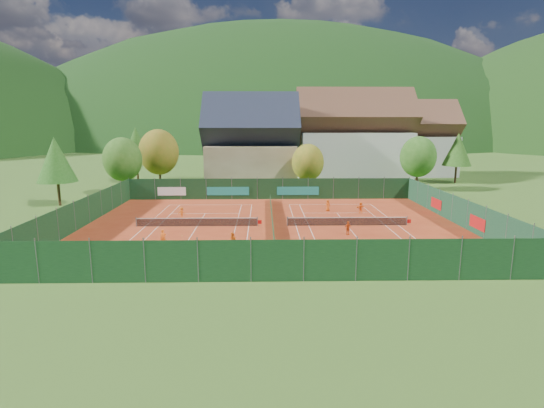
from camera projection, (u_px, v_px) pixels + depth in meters
The scene contains 34 objects.
ground at pixel (272, 226), 45.12m from camera, with size 600.00×600.00×0.00m, color #32591B.
clay_pad at pixel (272, 226), 45.12m from camera, with size 40.00×32.00×0.01m, color #9F3317.
court_markings_left at pixel (197, 226), 44.96m from camera, with size 11.03×23.83×0.00m.
court_markings_right at pixel (347, 225), 45.28m from camera, with size 11.03×23.83×0.00m.
tennis_net_left at pixel (198, 222), 44.87m from camera, with size 13.30×0.10×1.02m.
tennis_net_right at pixel (349, 221), 45.19m from camera, with size 13.30×0.10×1.02m.
court_divider at pixel (272, 221), 45.03m from camera, with size 0.03×28.80×1.00m.
fence_north at pixel (267, 189), 60.53m from camera, with size 40.00×0.10×3.00m.
fence_south at pixel (277, 261), 29.13m from camera, with size 40.00×0.04×3.00m.
fence_west at pixel (82, 213), 44.43m from camera, with size 0.04×32.00×3.00m.
fence_east at pixel (459, 211), 45.30m from camera, with size 0.09×32.00×3.00m.
chalet at pixel (251, 147), 73.25m from camera, with size 16.20×12.00×16.00m.
hotel_block_a at pixel (354, 141), 79.38m from camera, with size 21.60×11.00×17.25m.
hotel_block_b at pixel (413, 143), 87.66m from camera, with size 17.28×10.00×15.50m.
tree_west_front at pixel (122, 159), 63.29m from camera, with size 5.72×5.72×8.69m.
tree_west_mid at pixel (159, 152), 69.13m from camera, with size 6.44×6.44×9.78m.
tree_west_back at pixel (136, 145), 76.73m from camera, with size 5.60×5.60×10.00m.
tree_center at pixel (308, 162), 65.94m from camera, with size 5.01×5.01×7.60m.
tree_east_front at pixel (418, 157), 68.14m from camera, with size 5.72×5.72×8.69m.
tree_east_mid at pixel (458, 149), 76.07m from camera, with size 5.04×5.04×9.00m.
tree_west_side at pixel (56, 160), 55.18m from camera, with size 5.04×5.04×9.00m.
tree_east_back at pixel (400, 143), 83.63m from camera, with size 7.15×7.15×10.86m.
mountain_backdrop at pixel (308, 199), 282.41m from camera, with size 820.00×530.00×242.00m.
ball_hopper at pixel (445, 255), 33.40m from camera, with size 0.34×0.34×0.80m.
loose_ball_0 at pixel (182, 236), 40.99m from camera, with size 0.07×0.07×0.07m, color #CCD833.
loose_ball_1 at pixel (313, 256), 34.86m from camera, with size 0.07×0.07×0.07m, color #CCD833.
loose_ball_2 at pixel (296, 219), 48.22m from camera, with size 0.07×0.07×0.07m, color #CCD833.
loose_ball_3 at pixel (253, 208), 54.55m from camera, with size 0.07×0.07×0.07m, color #CCD833.
player_left_near at pixel (163, 238), 37.49m from camera, with size 0.56×0.37×1.55m, color orange.
player_left_mid at pixel (233, 241), 36.77m from camera, with size 0.73×0.57×1.49m, color orange.
player_left_far at pixel (182, 213), 48.56m from camera, with size 0.85×0.49×1.32m, color orange.
player_right_near at pixel (348, 228), 41.46m from camera, with size 0.81×0.34×1.38m, color #D44D12.
player_right_far_a at pixel (328, 205), 52.59m from camera, with size 0.70×0.45×1.43m, color #DB5513.
player_right_far_b at pixel (361, 208), 51.51m from camera, with size 1.23×0.39×1.32m, color orange.
Camera 1 is at (-0.94, -43.85, 10.86)m, focal length 28.00 mm.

